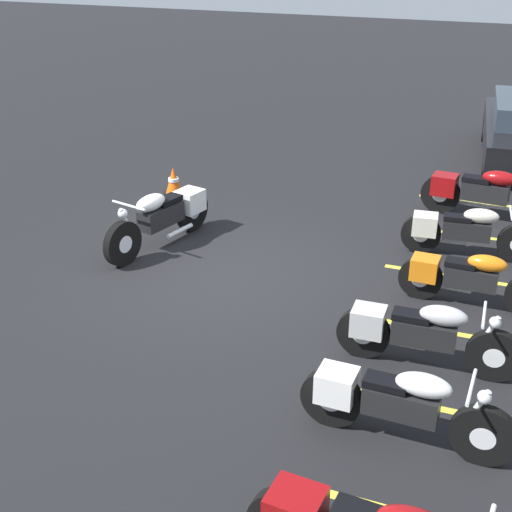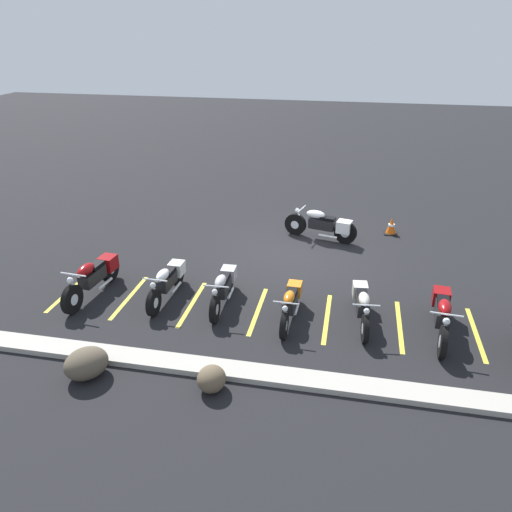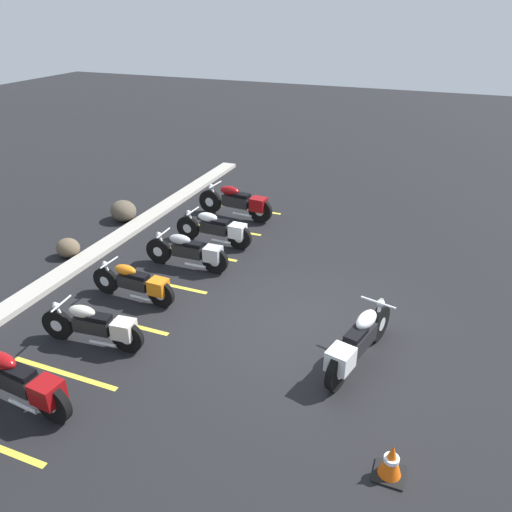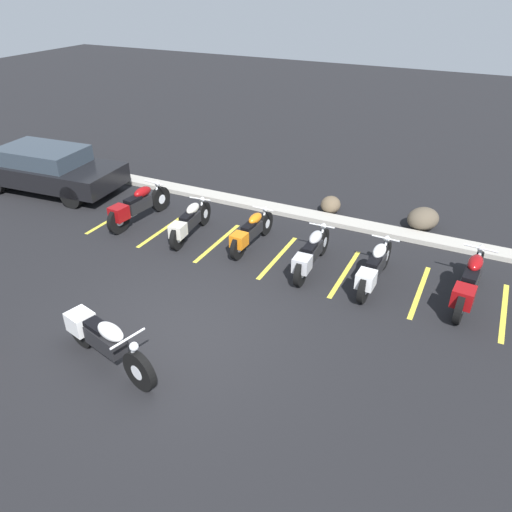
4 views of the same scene
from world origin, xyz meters
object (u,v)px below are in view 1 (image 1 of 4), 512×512
parked_bike_2 (466,278)px  parked_bike_1 (462,230)px  traffic_cone (174,182)px  parked_bike_3 (419,333)px  parked_bike_4 (395,403)px  parked_bike_0 (481,192)px  motorcycle_white_featured (164,216)px

parked_bike_2 → parked_bike_1: bearing=99.7°
traffic_cone → parked_bike_1: bearing=80.6°
parked_bike_3 → parked_bike_4: (1.38, -0.01, 0.01)m
parked_bike_0 → parked_bike_4: bearing=-87.6°
motorcycle_white_featured → parked_bike_3: 4.70m
traffic_cone → parked_bike_4: bearing=43.2°
parked_bike_2 → parked_bike_0: bearing=93.5°
parked_bike_0 → motorcycle_white_featured: bearing=-142.9°
parked_bike_2 → traffic_cone: parked_bike_2 is taller
parked_bike_1 → traffic_cone: bearing=165.0°
motorcycle_white_featured → parked_bike_4: size_ratio=1.07×
motorcycle_white_featured → traffic_cone: (-2.04, -0.87, -0.23)m
parked_bike_1 → parked_bike_2: bearing=-87.8°
traffic_cone → motorcycle_white_featured: bearing=23.1°
motorcycle_white_featured → parked_bike_4: 5.43m
parked_bike_0 → traffic_cone: size_ratio=4.25×
motorcycle_white_featured → traffic_cone: 2.23m
parked_bike_3 → traffic_cone: bearing=140.1°
parked_bike_2 → parked_bike_4: parked_bike_4 is taller
motorcycle_white_featured → parked_bike_0: motorcycle_white_featured is taller
parked_bike_3 → parked_bike_4: bearing=-91.8°
parked_bike_0 → parked_bike_3: size_ratio=1.08×
parked_bike_2 → parked_bike_3: (1.64, -0.36, 0.02)m
parked_bike_2 → parked_bike_4: size_ratio=0.93×
parked_bike_0 → parked_bike_4: size_ratio=1.07×
parked_bike_1 → parked_bike_3: (3.19, -0.15, 0.01)m
parked_bike_2 → traffic_cone: (-2.43, -5.47, -0.16)m
parked_bike_4 → traffic_cone: (-5.44, -5.10, -0.19)m
parked_bike_3 → parked_bike_4: parked_bike_4 is taller
parked_bike_2 → parked_bike_4: bearing=-95.0°
parked_bike_1 → parked_bike_3: 3.19m
parked_bike_1 → parked_bike_0: bearing=80.1°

